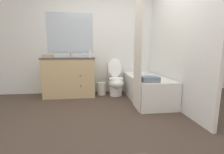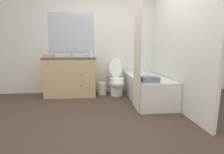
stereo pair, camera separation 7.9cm
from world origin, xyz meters
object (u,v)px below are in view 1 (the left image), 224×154
at_px(soap_dispenser, 90,54).
at_px(bathtub, 146,88).
at_px(vanity_cabinet, 70,77).
at_px(wastebasket, 102,88).
at_px(toilet, 116,81).
at_px(sink_faucet, 71,56).
at_px(tissue_box, 84,56).
at_px(hand_towel_folded, 48,56).
at_px(bath_towel_folded, 150,79).

bearing_deg(soap_dispenser, bathtub, -22.04).
bearing_deg(vanity_cabinet, bathtub, -16.47).
bearing_deg(wastebasket, toilet, -14.26).
distance_m(sink_faucet, tissue_box, 0.33).
height_order(vanity_cabinet, sink_faucet, sink_faucet).
xyz_separation_m(vanity_cabinet, soap_dispenser, (0.47, -0.01, 0.53)).
bearing_deg(wastebasket, vanity_cabinet, -179.31).
bearing_deg(toilet, tissue_box, 168.22).
xyz_separation_m(bathtub, hand_towel_folded, (-2.10, 0.35, 0.68)).
bearing_deg(bath_towel_folded, vanity_cabinet, 145.07).
bearing_deg(vanity_cabinet, tissue_box, 14.11).
bearing_deg(vanity_cabinet, soap_dispenser, -0.85).
relative_size(sink_faucet, toilet, 0.16).
height_order(tissue_box, soap_dispenser, soap_dispenser).
distance_m(tissue_box, bath_towel_folded, 1.70).
xyz_separation_m(bathtub, tissue_box, (-1.35, 0.57, 0.68)).
distance_m(wastebasket, hand_towel_folded, 1.41).
bearing_deg(bath_towel_folded, sink_faucet, 140.94).
bearing_deg(vanity_cabinet, sink_faucet, 90.00).
height_order(bathtub, hand_towel_folded, hand_towel_folded).
xyz_separation_m(vanity_cabinet, toilet, (1.06, -0.08, -0.10)).
relative_size(vanity_cabinet, soap_dispenser, 6.11).
height_order(vanity_cabinet, toilet, vanity_cabinet).
height_order(tissue_box, hand_towel_folded, tissue_box).
bearing_deg(sink_faucet, bath_towel_folded, -39.06).
distance_m(tissue_box, hand_towel_folded, 0.78).
bearing_deg(tissue_box, vanity_cabinet, -165.89).
height_order(sink_faucet, toilet, sink_faucet).
height_order(wastebasket, tissue_box, tissue_box).
xyz_separation_m(vanity_cabinet, tissue_box, (0.32, 0.08, 0.48)).
bearing_deg(bath_towel_folded, hand_towel_folded, 154.79).
height_order(wastebasket, hand_towel_folded, hand_towel_folded).
height_order(bathtub, wastebasket, bathtub).
xyz_separation_m(toilet, wastebasket, (-0.33, 0.08, -0.20)).
relative_size(vanity_cabinet, sink_faucet, 8.13).
distance_m(soap_dispenser, hand_towel_folded, 0.91).
bearing_deg(wastebasket, soap_dispenser, -176.57).
xyz_separation_m(tissue_box, soap_dispenser, (0.15, -0.09, 0.05)).
distance_m(toilet, wastebasket, 0.40).
bearing_deg(wastebasket, sink_faucet, 167.33).
distance_m(hand_towel_folded, bath_towel_folded, 2.20).
distance_m(bathtub, hand_towel_folded, 2.24).
xyz_separation_m(hand_towel_folded, bath_towel_folded, (1.96, -0.92, -0.38)).
distance_m(toilet, bathtub, 0.74).
distance_m(toilet, soap_dispenser, 0.87).
relative_size(vanity_cabinet, bathtub, 0.75).
bearing_deg(tissue_box, hand_towel_folded, -163.70).
bearing_deg(bath_towel_folded, wastebasket, 126.55).
height_order(vanity_cabinet, hand_towel_folded, hand_towel_folded).
relative_size(toilet, soap_dispenser, 4.62).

